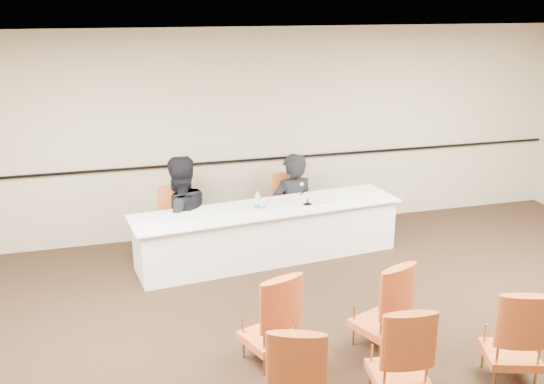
% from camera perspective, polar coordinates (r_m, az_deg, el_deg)
% --- Properties ---
extents(floor, '(10.00, 10.00, 0.00)m').
position_cam_1_polar(floor, '(5.98, 9.00, -16.70)').
color(floor, black).
rests_on(floor, ground).
extents(ceiling, '(10.00, 10.00, 0.00)m').
position_cam_1_polar(ceiling, '(4.96, 10.68, 13.29)').
color(ceiling, white).
rests_on(ceiling, ground).
extents(wall_back, '(10.00, 0.04, 3.00)m').
position_cam_1_polar(wall_back, '(8.91, -1.33, 5.64)').
color(wall_back, '#BAAB92').
rests_on(wall_back, ground).
extents(wall_rail, '(9.80, 0.04, 0.03)m').
position_cam_1_polar(wall_rail, '(8.97, -1.25, 3.09)').
color(wall_rail, black).
rests_on(wall_rail, wall_back).
extents(panel_table, '(3.70, 1.24, 0.73)m').
position_cam_1_polar(panel_table, '(8.15, -0.33, -3.87)').
color(panel_table, white).
rests_on(panel_table, ground).
extents(panelist_main, '(0.74, 0.54, 1.85)m').
position_cam_1_polar(panelist_main, '(8.84, 1.91, -2.16)').
color(panelist_main, black).
rests_on(panelist_main, ground).
extents(panelist_main_chair, '(0.55, 0.55, 0.95)m').
position_cam_1_polar(panelist_main_chair, '(8.80, 1.92, -1.45)').
color(panelist_main_chair, '#D84B26').
rests_on(panelist_main_chair, ground).
extents(panelist_second, '(1.11, 0.98, 1.90)m').
position_cam_1_polar(panelist_second, '(8.30, -8.67, -3.03)').
color(panelist_second, black).
rests_on(panelist_second, ground).
extents(panelist_second_chair, '(0.55, 0.55, 0.95)m').
position_cam_1_polar(panelist_second_chair, '(8.29, -8.68, -2.87)').
color(panelist_second_chair, '#D84B26').
rests_on(panelist_second_chair, ground).
extents(papers, '(0.31, 0.23, 0.00)m').
position_cam_1_polar(papers, '(8.15, 3.52, -1.17)').
color(papers, white).
rests_on(papers, panel_table).
extents(microphone, '(0.15, 0.22, 0.28)m').
position_cam_1_polar(microphone, '(8.09, 3.38, -0.27)').
color(microphone, black).
rests_on(microphone, panel_table).
extents(water_bottle, '(0.09, 0.09, 0.25)m').
position_cam_1_polar(water_bottle, '(7.86, -1.38, -0.90)').
color(water_bottle, '#178283').
rests_on(water_bottle, panel_table).
extents(drinking_glass, '(0.08, 0.08, 0.10)m').
position_cam_1_polar(drinking_glass, '(7.98, -0.37, -1.18)').
color(drinking_glass, silver).
rests_on(drinking_glass, panel_table).
extents(coffee_cup, '(0.10, 0.10, 0.13)m').
position_cam_1_polar(coffee_cup, '(8.19, 5.21, -0.67)').
color(coffee_cup, silver).
rests_on(coffee_cup, panel_table).
extents(aud_chair_front_left, '(0.64, 0.64, 0.95)m').
position_cam_1_polar(aud_chair_front_left, '(5.88, -0.27, -11.66)').
color(aud_chair_front_left, '#D84B26').
rests_on(aud_chair_front_left, ground).
extents(aud_chair_front_mid, '(0.65, 0.65, 0.95)m').
position_cam_1_polar(aud_chair_front_mid, '(6.18, 10.20, -10.39)').
color(aud_chair_front_mid, '#D84B26').
rests_on(aud_chair_front_mid, ground).
extents(aud_chair_back_left, '(0.65, 0.65, 0.95)m').
position_cam_1_polar(aud_chair_back_left, '(5.11, 2.42, -16.61)').
color(aud_chair_back_left, '#D84B26').
rests_on(aud_chair_back_left, ground).
extents(aud_chair_back_mid, '(0.56, 0.56, 0.95)m').
position_cam_1_polar(aud_chair_back_mid, '(5.47, 11.85, -14.50)').
color(aud_chair_back_mid, '#D84B26').
rests_on(aud_chair_back_mid, ground).
extents(aud_chair_back_right, '(0.63, 0.63, 0.95)m').
position_cam_1_polar(aud_chair_back_right, '(6.03, 21.72, -12.21)').
color(aud_chair_back_right, '#D84B26').
rests_on(aud_chair_back_right, ground).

